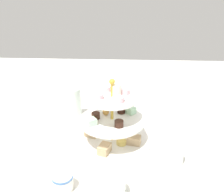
{
  "coord_description": "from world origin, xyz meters",
  "views": [
    {
      "loc": [
        0.04,
        -0.73,
        0.5
      ],
      "look_at": [
        0.0,
        0.0,
        0.18
      ],
      "focal_mm": 37.62,
      "sensor_mm": 36.0,
      "label": 1
    }
  ],
  "objects_px": {
    "tiered_serving_stand": "(112,124)",
    "teacup_with_saucer": "(63,183)",
    "butter_knife_right": "(25,154)",
    "water_glass_mid_back": "(174,153)",
    "butter_knife_left": "(154,112)",
    "water_glass_tall_right": "(73,103)",
    "water_glass_short_left": "(114,187)"
  },
  "relations": [
    {
      "from": "water_glass_short_left",
      "to": "teacup_with_saucer",
      "type": "bearing_deg",
      "value": 173.73
    },
    {
      "from": "teacup_with_saucer",
      "to": "butter_knife_right",
      "type": "height_order",
      "value": "teacup_with_saucer"
    },
    {
      "from": "tiered_serving_stand",
      "to": "water_glass_short_left",
      "type": "xyz_separation_m",
      "value": [
        0.02,
        -0.26,
        -0.04
      ]
    },
    {
      "from": "butter_knife_left",
      "to": "tiered_serving_stand",
      "type": "bearing_deg",
      "value": 81.08
    },
    {
      "from": "butter_knife_left",
      "to": "water_glass_mid_back",
      "type": "bearing_deg",
      "value": 120.61
    },
    {
      "from": "butter_knife_left",
      "to": "water_glass_mid_back",
      "type": "height_order",
      "value": "water_glass_mid_back"
    },
    {
      "from": "water_glass_mid_back",
      "to": "butter_knife_left",
      "type": "bearing_deg",
      "value": 93.71
    },
    {
      "from": "tiered_serving_stand",
      "to": "butter_knife_left",
      "type": "xyz_separation_m",
      "value": [
        0.18,
        0.25,
        -0.07
      ]
    },
    {
      "from": "butter_knife_right",
      "to": "water_glass_mid_back",
      "type": "bearing_deg",
      "value": 73.86
    },
    {
      "from": "butter_knife_left",
      "to": "butter_knife_right",
      "type": "bearing_deg",
      "value": 62.64
    },
    {
      "from": "butter_knife_right",
      "to": "water_glass_mid_back",
      "type": "xyz_separation_m",
      "value": [
        0.49,
        -0.02,
        0.04
      ]
    },
    {
      "from": "water_glass_tall_right",
      "to": "butter_knife_right",
      "type": "relative_size",
      "value": 0.8
    },
    {
      "from": "water_glass_tall_right",
      "to": "butter_knife_left",
      "type": "relative_size",
      "value": 0.8
    },
    {
      "from": "butter_knife_right",
      "to": "butter_knife_left",
      "type": "bearing_deg",
      "value": 111.75
    },
    {
      "from": "butter_knife_left",
      "to": "butter_knife_right",
      "type": "distance_m",
      "value": 0.58
    },
    {
      "from": "water_glass_tall_right",
      "to": "teacup_with_saucer",
      "type": "xyz_separation_m",
      "value": [
        0.06,
        -0.42,
        -0.04
      ]
    },
    {
      "from": "water_glass_tall_right",
      "to": "butter_knife_right",
      "type": "xyz_separation_m",
      "value": [
        -0.11,
        -0.27,
        -0.07
      ]
    },
    {
      "from": "water_glass_short_left",
      "to": "butter_knife_right",
      "type": "xyz_separation_m",
      "value": [
        -0.31,
        0.16,
        -0.03
      ]
    },
    {
      "from": "tiered_serving_stand",
      "to": "teacup_with_saucer",
      "type": "height_order",
      "value": "tiered_serving_stand"
    },
    {
      "from": "water_glass_tall_right",
      "to": "tiered_serving_stand",
      "type": "bearing_deg",
      "value": -45.57
    },
    {
      "from": "butter_knife_right",
      "to": "water_glass_mid_back",
      "type": "distance_m",
      "value": 0.5
    },
    {
      "from": "water_glass_tall_right",
      "to": "teacup_with_saucer",
      "type": "bearing_deg",
      "value": -82.23
    },
    {
      "from": "tiered_serving_stand",
      "to": "water_glass_mid_back",
      "type": "distance_m",
      "value": 0.23
    },
    {
      "from": "water_glass_short_left",
      "to": "water_glass_mid_back",
      "type": "relative_size",
      "value": 0.8
    },
    {
      "from": "tiered_serving_stand",
      "to": "water_glass_mid_back",
      "type": "xyz_separation_m",
      "value": [
        0.2,
        -0.11,
        -0.03
      ]
    },
    {
      "from": "tiered_serving_stand",
      "to": "water_glass_short_left",
      "type": "distance_m",
      "value": 0.26
    },
    {
      "from": "butter_knife_left",
      "to": "water_glass_mid_back",
      "type": "relative_size",
      "value": 2.07
    },
    {
      "from": "water_glass_tall_right",
      "to": "water_glass_mid_back",
      "type": "bearing_deg",
      "value": -37.53
    },
    {
      "from": "water_glass_short_left",
      "to": "tiered_serving_stand",
      "type": "bearing_deg",
      "value": 94.12
    },
    {
      "from": "teacup_with_saucer",
      "to": "butter_knife_right",
      "type": "relative_size",
      "value": 0.53
    },
    {
      "from": "butter_knife_left",
      "to": "water_glass_mid_back",
      "type": "xyz_separation_m",
      "value": [
        0.02,
        -0.36,
        0.04
      ]
    },
    {
      "from": "butter_knife_left",
      "to": "butter_knife_right",
      "type": "xyz_separation_m",
      "value": [
        -0.47,
        -0.34,
        0.0
      ]
    }
  ]
}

